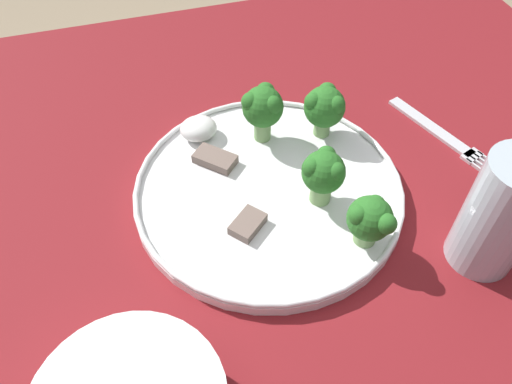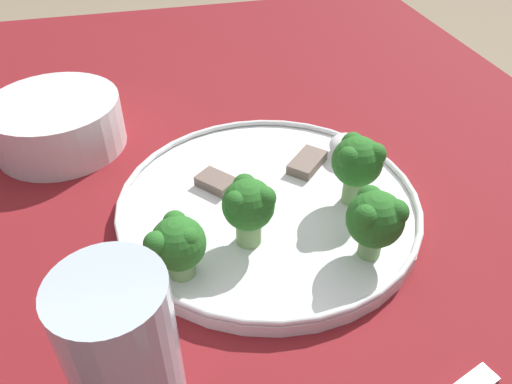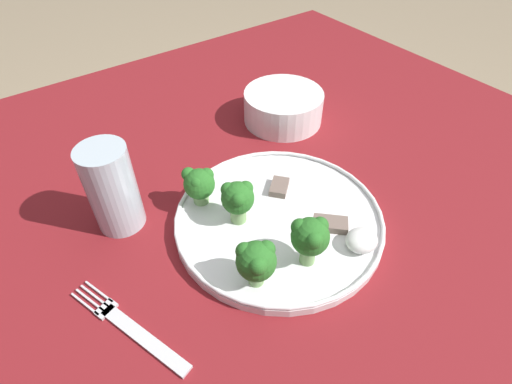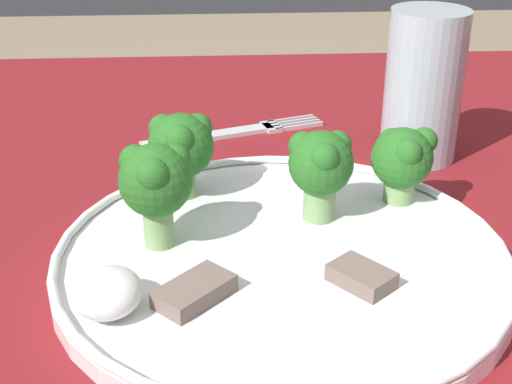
# 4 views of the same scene
# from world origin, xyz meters

# --- Properties ---
(ground_plane) EXTENTS (8.00, 8.00, 0.00)m
(ground_plane) POSITION_xyz_m (0.00, 0.00, 0.00)
(ground_plane) COLOR #9E896B
(table) EXTENTS (1.10, 1.00, 0.72)m
(table) POSITION_xyz_m (0.00, 0.00, 0.62)
(table) COLOR maroon
(table) RESTS_ON ground_plane
(dinner_plate) EXTENTS (0.29, 0.29, 0.02)m
(dinner_plate) POSITION_xyz_m (-0.05, -0.09, 0.73)
(dinner_plate) COLOR white
(dinner_plate) RESTS_ON table
(fork) EXTENTS (0.07, 0.17, 0.00)m
(fork) POSITION_xyz_m (-0.28, -0.12, 0.72)
(fork) COLOR silver
(fork) RESTS_ON table
(cream_bowl) EXTENTS (0.14, 0.14, 0.06)m
(cream_bowl) POSITION_xyz_m (0.12, 0.11, 0.75)
(cream_bowl) COLOR white
(cream_bowl) RESTS_ON table
(drinking_glass) EXTENTS (0.06, 0.06, 0.13)m
(drinking_glass) POSITION_xyz_m (-0.23, 0.04, 0.78)
(drinking_glass) COLOR #B2C1CC
(drinking_glass) RESTS_ON table
(broccoli_floret_near_rim_left) EXTENTS (0.04, 0.04, 0.06)m
(broccoli_floret_near_rim_left) POSITION_xyz_m (-0.12, 0.00, 0.77)
(broccoli_floret_near_rim_left) COLOR #7FA866
(broccoli_floret_near_rim_left) RESTS_ON dinner_plate
(broccoli_floret_center_left) EXTENTS (0.05, 0.04, 0.06)m
(broccoli_floret_center_left) POSITION_xyz_m (-0.10, -0.06, 0.77)
(broccoli_floret_center_left) COLOR #7FA866
(broccoli_floret_center_left) RESTS_ON dinner_plate
(broccoli_floret_back_left) EXTENTS (0.05, 0.05, 0.07)m
(broccoli_floret_back_left) POSITION_xyz_m (-0.07, -0.17, 0.78)
(broccoli_floret_back_left) COLOR #7FA866
(broccoli_floret_back_left) RESTS_ON dinner_plate
(broccoli_floret_front_left) EXTENTS (0.05, 0.05, 0.06)m
(broccoli_floret_front_left) POSITION_xyz_m (-0.14, -0.16, 0.77)
(broccoli_floret_front_left) COLOR #7FA866
(broccoli_floret_front_left) RESTS_ON dinner_plate
(meat_slice_front_slice) EXTENTS (0.05, 0.05, 0.01)m
(meat_slice_front_slice) POSITION_xyz_m (-0.01, -0.14, 0.74)
(meat_slice_front_slice) COLOR #756056
(meat_slice_front_slice) RESTS_ON dinner_plate
(meat_slice_middle_slice) EXTENTS (0.04, 0.04, 0.01)m
(meat_slice_middle_slice) POSITION_xyz_m (-0.02, -0.05, 0.74)
(meat_slice_middle_slice) COLOR #756056
(meat_slice_middle_slice) RESTS_ON dinner_plate
(sauce_dollop) EXTENTS (0.04, 0.04, 0.02)m
(sauce_dollop) POSITION_xyz_m (-0.00, -0.19, 0.75)
(sauce_dollop) COLOR white
(sauce_dollop) RESTS_ON dinner_plate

